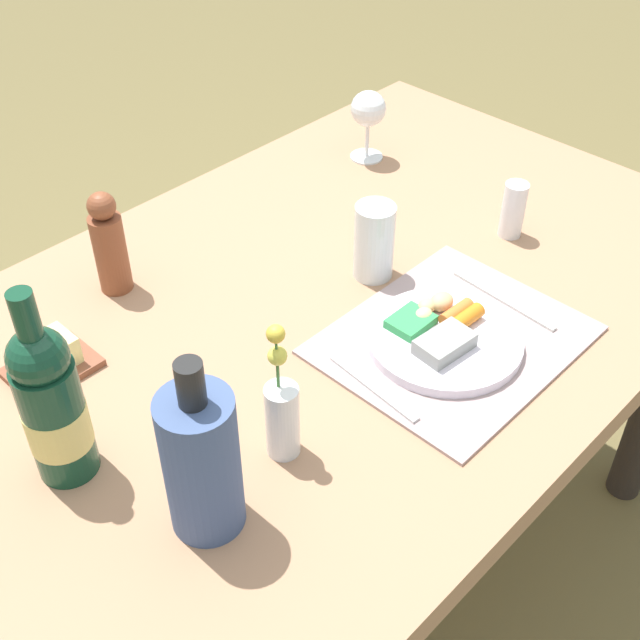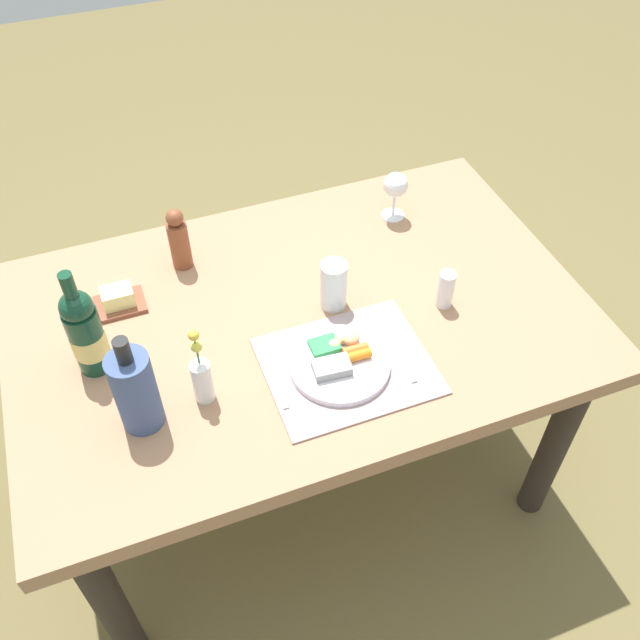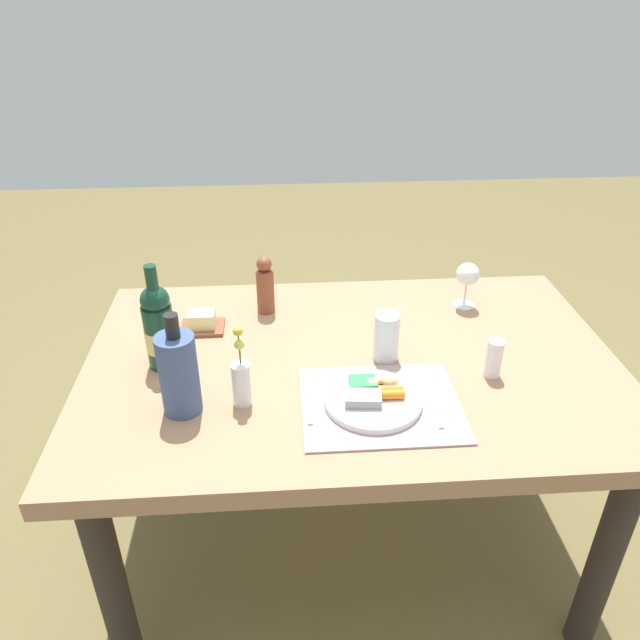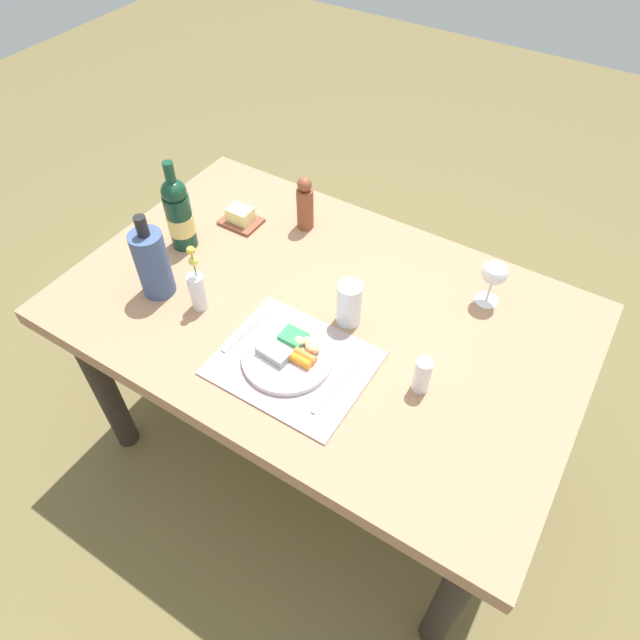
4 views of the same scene
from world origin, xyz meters
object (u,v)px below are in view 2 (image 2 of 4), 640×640
at_px(flower_vase, 202,377).
at_px(pepper_mill, 179,240).
at_px(knife, 399,350).
at_px(water_tumbler, 334,288).
at_px(butter_dish, 119,300).
at_px(dining_table, 301,339).
at_px(salt_shaker, 446,289).
at_px(dinner_plate, 339,362).
at_px(wine_glass, 396,186).
at_px(cooler_bottle, 135,390).
at_px(wine_bottle, 85,332).
at_px(fork, 277,379).

bearing_deg(flower_vase, pepper_mill, 83.14).
distance_m(knife, water_tumbler, 0.23).
bearing_deg(pepper_mill, butter_dish, -152.32).
bearing_deg(flower_vase, dining_table, 30.75).
bearing_deg(salt_shaker, knife, -148.76).
xyz_separation_m(dinner_plate, wine_glass, (0.37, 0.49, 0.09)).
height_order(knife, pepper_mill, pepper_mill).
xyz_separation_m(wine_glass, pepper_mill, (-0.64, 0.01, -0.02)).
bearing_deg(cooler_bottle, wine_bottle, 110.79).
bearing_deg(flower_vase, dinner_plate, -4.72).
bearing_deg(wine_bottle, cooler_bottle, -69.21).
distance_m(knife, wine_glass, 0.55).
xyz_separation_m(knife, pepper_mill, (-0.43, 0.51, 0.08)).
xyz_separation_m(fork, wine_glass, (0.52, 0.48, 0.10)).
distance_m(wine_glass, wine_bottle, 0.96).
bearing_deg(dining_table, fork, -123.06).
bearing_deg(wine_glass, wine_bottle, -163.50).
distance_m(salt_shaker, wine_bottle, 0.90).
distance_m(knife, pepper_mill, 0.67).
bearing_deg(salt_shaker, dinner_plate, -163.31).
xyz_separation_m(dinner_plate, pepper_mill, (-0.27, 0.50, 0.07)).
bearing_deg(flower_vase, salt_shaker, 6.36).
bearing_deg(butter_dish, fork, -51.34).
distance_m(fork, water_tumbler, 0.29).
distance_m(wine_glass, salt_shaker, 0.39).
bearing_deg(wine_bottle, salt_shaker, -7.33).
bearing_deg(butter_dish, dinner_plate, -40.60).
distance_m(fork, knife, 0.31).
distance_m(fork, butter_dish, 0.49).
bearing_deg(dining_table, water_tumbler, -1.95).
bearing_deg(cooler_bottle, pepper_mill, 67.27).
bearing_deg(salt_shaker, fork, -169.65).
xyz_separation_m(dining_table, wine_glass, (0.40, 0.28, 0.21)).
relative_size(cooler_bottle, salt_shaker, 2.51).
xyz_separation_m(wine_glass, wine_bottle, (-0.92, -0.27, 0.01)).
distance_m(dining_table, flower_vase, 0.39).
relative_size(wine_glass, flower_vase, 0.68).
distance_m(salt_shaker, butter_dish, 0.85).
bearing_deg(flower_vase, fork, -5.21).
xyz_separation_m(salt_shaker, pepper_mill, (-0.61, 0.40, 0.04)).
bearing_deg(dinner_plate, wine_bottle, 158.64).
distance_m(dining_table, knife, 0.30).
height_order(knife, cooler_bottle, cooler_bottle).
bearing_deg(dining_table, wine_bottle, 178.83).
relative_size(water_tumbler, flower_vase, 0.63).
xyz_separation_m(water_tumbler, butter_dish, (-0.53, 0.20, -0.04)).
relative_size(flower_vase, pepper_mill, 1.18).
distance_m(dinner_plate, water_tumbler, 0.22).
bearing_deg(fork, wine_glass, 47.45).
bearing_deg(wine_bottle, wine_glass, 16.50).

